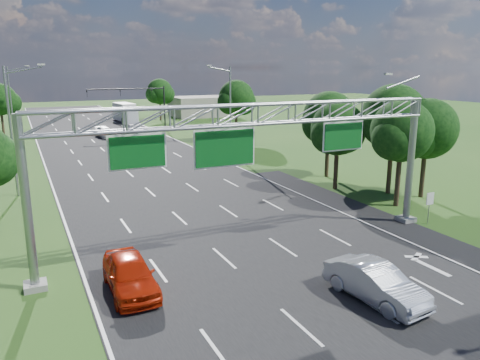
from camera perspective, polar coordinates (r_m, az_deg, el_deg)
ground at (r=42.43m, az=-9.77°, el=-0.10°), size 220.00×220.00×0.00m
road at (r=42.43m, az=-9.77°, el=-0.10°), size 18.00×180.00×0.02m
road_flare at (r=33.35m, az=15.52°, el=-4.18°), size 3.00×30.00×0.02m
sign_gantry at (r=24.72m, az=2.00°, el=6.62°), size 23.50×1.00×9.56m
regulatory_sign at (r=32.38m, az=22.13°, el=-2.44°), size 0.60×0.08×2.10m
traffic_signal at (r=77.16m, az=-11.78°, el=9.78°), size 12.21×0.24×7.00m
streetlight_l_near at (r=40.00m, az=-25.93°, el=6.04°), size 2.97×0.22×10.16m
streetlight_l_far at (r=74.89m, az=-26.03°, el=8.92°), size 2.97×0.22×10.16m
streetlight_r_mid at (r=54.71m, az=-1.38°, el=9.05°), size 2.97×0.22×10.16m
tree_cluster_right at (r=39.05m, az=16.18°, el=6.32°), size 9.91×14.60×8.68m
tree_verge_lc at (r=79.98m, az=-27.16°, el=8.58°), size 5.76×4.80×7.62m
tree_verge_rd at (r=63.98m, az=-0.42°, el=9.76°), size 5.76×4.80×8.28m
tree_verge_re at (r=91.44m, az=-9.72°, el=10.44°), size 5.76×4.80×7.84m
building_right at (r=98.54m, az=-4.68°, el=8.93°), size 12.00×9.00×4.00m
red_coupe at (r=21.99m, az=-13.27°, el=-11.08°), size 2.09×4.98×1.68m
silver_sedan at (r=21.52m, az=16.19°, el=-11.94°), size 2.33×5.08×1.61m
car_queue_a at (r=70.88m, az=-16.13°, el=5.60°), size 2.62×5.11×1.42m
car_queue_b at (r=70.66m, az=-13.33°, el=5.65°), size 2.19×4.35×1.18m
car_queue_d at (r=73.56m, az=-12.69°, el=6.06°), size 1.63×4.22×1.37m
box_truck at (r=90.67m, az=-13.80°, el=7.95°), size 3.20×9.12×3.38m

